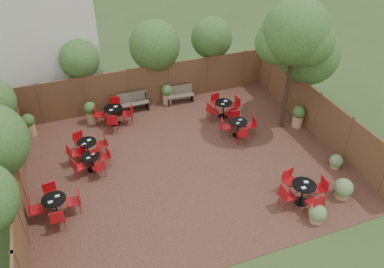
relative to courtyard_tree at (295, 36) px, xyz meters
name	(u,v)px	position (x,y,z in m)	size (l,w,h in m)	color
ground	(185,164)	(-4.96, -0.95, -4.27)	(80.00, 80.00, 0.00)	#354F23
courtyard_paving	(185,163)	(-4.96, -0.95, -4.26)	(12.00, 10.00, 0.02)	#381B17
fence_back	(150,85)	(-4.96, 4.05, -3.27)	(12.00, 0.08, 2.00)	#54361F
fence_left	(19,180)	(-10.96, -0.95, -3.27)	(0.08, 10.00, 2.00)	#54361F
fence_right	(317,114)	(1.04, -0.95, -3.27)	(0.08, 10.00, 2.00)	#54361F
neighbour_building	(35,15)	(-9.46, 7.05, -0.27)	(5.00, 4.00, 8.00)	silver
overhang_foliage	(147,79)	(-5.68, 1.54, -1.57)	(15.70, 10.40, 2.69)	#2D561C
courtyard_tree	(295,36)	(0.00, 0.00, 0.00)	(2.80, 2.70, 5.76)	black
park_bench_left	(133,102)	(-5.95, 3.68, -3.77)	(1.51, 0.54, 0.92)	brown
park_bench_right	(179,94)	(-3.61, 3.67, -3.81)	(1.39, 0.52, 0.85)	brown
bistro_tables	(163,148)	(-5.65, -0.22, -3.79)	(9.77, 8.98, 0.96)	black
planters	(146,111)	(-5.59, 2.51, -3.70)	(11.83, 4.51, 1.03)	tan
low_shrubs	(334,190)	(-0.65, -4.56, -3.92)	(2.90, 2.66, 0.74)	tan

